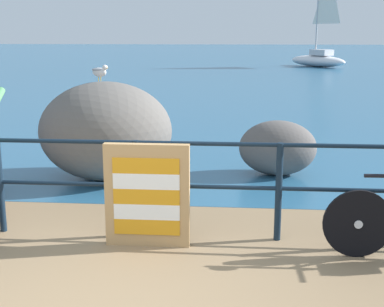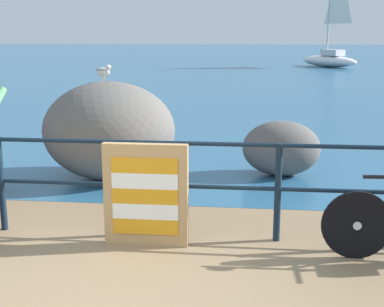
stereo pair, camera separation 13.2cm
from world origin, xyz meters
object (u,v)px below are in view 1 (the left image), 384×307
Objects in this scene: folded_deckchair_stack at (147,196)px; sailboat at (318,55)px; breakwater_boulder_main at (106,131)px; breakwater_boulder_right at (278,148)px; seagull at (99,71)px.

sailboat reaches higher than folded_deckchair_stack.
breakwater_boulder_main reaches higher than folded_deckchair_stack.
breakwater_boulder_main is at bearing 128.82° from sailboat.
sailboat is at bearing 78.62° from folded_deckchair_stack.
folded_deckchair_stack is 0.55× the size of breakwater_boulder_main.
breakwater_boulder_main reaches higher than breakwater_boulder_right.
folded_deckchair_stack reaches higher than breakwater_boulder_right.
folded_deckchair_stack is 0.90× the size of breakwater_boulder_right.
folded_deckchair_stack is 2.91m from seagull.
breakwater_boulder_main is at bearing -12.26° from seagull.
folded_deckchair_stack is 3.25× the size of seagull.
folded_deckchair_stack is 0.17× the size of sailboat.
seagull is (-1.08, 2.50, 1.04)m from folded_deckchair_stack.
breakwater_boulder_main is 27.44m from sailboat.
folded_deckchair_stack is at bearing -117.48° from breakwater_boulder_right.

